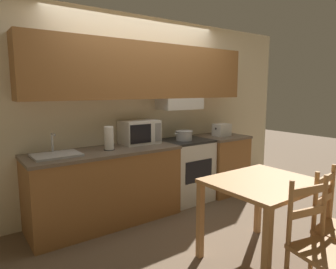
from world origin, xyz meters
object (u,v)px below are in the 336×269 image
(dining_table, at_px, (263,193))
(chair_left_of_table, at_px, (320,249))
(stove_range, at_px, (185,170))
(paper_towel_roll, at_px, (109,138))
(microwave, at_px, (139,132))
(sink_basin, at_px, (56,155))
(cooking_pot, at_px, (184,135))
(toaster, at_px, (222,130))

(dining_table, bearing_deg, chair_left_of_table, -105.25)
(stove_range, relative_size, paper_towel_roll, 3.21)
(microwave, height_order, paper_towel_roll, microwave)
(sink_basin, height_order, paper_towel_roll, paper_towel_roll)
(cooking_pot, relative_size, chair_left_of_table, 0.34)
(toaster, bearing_deg, microwave, 172.93)
(paper_towel_roll, bearing_deg, toaster, -0.24)
(sink_basin, bearing_deg, microwave, 7.27)
(microwave, distance_m, chair_left_of_table, 2.45)
(sink_basin, distance_m, paper_towel_roll, 0.61)
(stove_range, bearing_deg, toaster, -3.98)
(sink_basin, relative_size, paper_towel_roll, 1.76)
(microwave, xyz_separation_m, dining_table, (0.27, -1.75, -0.38))
(paper_towel_roll, distance_m, dining_table, 1.80)
(sink_basin, bearing_deg, cooking_pot, -0.24)
(stove_range, bearing_deg, dining_table, -104.03)
(chair_left_of_table, bearing_deg, paper_towel_roll, 117.42)
(cooking_pot, distance_m, microwave, 0.65)
(toaster, distance_m, paper_towel_roll, 1.86)
(cooking_pot, height_order, paper_towel_roll, paper_towel_roll)
(cooking_pot, bearing_deg, sink_basin, 179.76)
(stove_range, xyz_separation_m, paper_towel_roll, (-1.18, -0.04, 0.58))
(toaster, xyz_separation_m, paper_towel_roll, (-1.86, 0.01, 0.04))
(toaster, relative_size, sink_basin, 0.53)
(sink_basin, bearing_deg, toaster, -0.62)
(stove_range, xyz_separation_m, sink_basin, (-1.78, -0.02, 0.46))
(paper_towel_roll, height_order, chair_left_of_table, paper_towel_roll)
(stove_range, height_order, microwave, microwave)
(paper_towel_roll, distance_m, chair_left_of_table, 2.36)
(toaster, bearing_deg, dining_table, -124.41)
(stove_range, distance_m, sink_basin, 1.84)
(microwave, xyz_separation_m, toaster, (1.35, -0.17, -0.06))
(sink_basin, xyz_separation_m, dining_table, (1.37, -1.61, -0.24))
(stove_range, xyz_separation_m, dining_table, (-0.41, -1.63, 0.21))
(chair_left_of_table, bearing_deg, sink_basin, 130.49)
(cooking_pot, relative_size, sink_basin, 0.66)
(microwave, bearing_deg, stove_range, -10.14)
(cooking_pot, xyz_separation_m, toaster, (0.72, -0.02, 0.02))
(paper_towel_roll, bearing_deg, sink_basin, 178.19)
(paper_towel_roll, relative_size, chair_left_of_table, 0.29)
(microwave, relative_size, chair_left_of_table, 0.51)
(toaster, bearing_deg, chair_left_of_table, -119.59)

